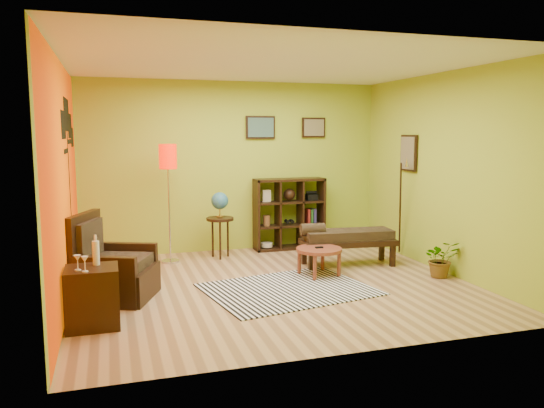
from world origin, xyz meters
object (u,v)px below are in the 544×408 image
object	(u,v)px
coffee_table	(319,252)
globe_table	(220,208)
potted_plant	(441,263)
bench	(346,238)
side_cabinet	(92,297)
cube_shelf	(290,214)
armchair	(111,273)
floor_lamp	(168,167)

from	to	relation	value
coffee_table	globe_table	world-z (taller)	globe_table
coffee_table	potted_plant	bearing A→B (deg)	-19.84
bench	globe_table	bearing A→B (deg)	148.33
bench	side_cabinet	bearing A→B (deg)	-156.22
bench	potted_plant	bearing A→B (deg)	-44.94
globe_table	bench	bearing A→B (deg)	-31.67
cube_shelf	armchair	bearing A→B (deg)	-146.09
coffee_table	cube_shelf	xyz separation A→B (m)	(0.18, 1.75, 0.27)
coffee_table	floor_lamp	distance (m)	2.58
floor_lamp	potted_plant	xyz separation A→B (m)	(3.45, -1.92, -1.25)
side_cabinet	cube_shelf	bearing A→B (deg)	42.93
coffee_table	bench	xyz separation A→B (m)	(0.59, 0.41, 0.08)
armchair	potted_plant	bearing A→B (deg)	-4.59
floor_lamp	armchair	bearing A→B (deg)	-118.81
armchair	potted_plant	world-z (taller)	armchair
floor_lamp	globe_table	size ratio (longest dim) A/B	1.72
coffee_table	cube_shelf	size ratio (longest dim) A/B	0.52
coffee_table	cube_shelf	bearing A→B (deg)	84.19
globe_table	potted_plant	bearing A→B (deg)	-37.11
coffee_table	bench	bearing A→B (deg)	34.75
side_cabinet	globe_table	size ratio (longest dim) A/B	0.89
coffee_table	globe_table	size ratio (longest dim) A/B	0.60
coffee_table	floor_lamp	size ratio (longest dim) A/B	0.35
coffee_table	armchair	distance (m)	2.76
floor_lamp	bench	bearing A→B (deg)	-21.04
cube_shelf	bench	distance (m)	1.42
floor_lamp	bench	size ratio (longest dim) A/B	1.23
globe_table	bench	world-z (taller)	globe_table
armchair	cube_shelf	bearing A→B (deg)	33.91
side_cabinet	globe_table	distance (m)	3.21
side_cabinet	armchair	bearing A→B (deg)	78.78
bench	armchair	bearing A→B (deg)	-169.38
bench	potted_plant	size ratio (longest dim) A/B	2.83
globe_table	cube_shelf	size ratio (longest dim) A/B	0.87
potted_plant	floor_lamp	bearing A→B (deg)	150.84
coffee_table	globe_table	bearing A→B (deg)	127.06
globe_table	bench	distance (m)	2.01
globe_table	cube_shelf	world-z (taller)	cube_shelf
side_cabinet	floor_lamp	distance (m)	2.95
armchair	bench	world-z (taller)	armchair
armchair	cube_shelf	size ratio (longest dim) A/B	0.90
armchair	potted_plant	xyz separation A→B (m)	(4.32, -0.35, -0.11)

